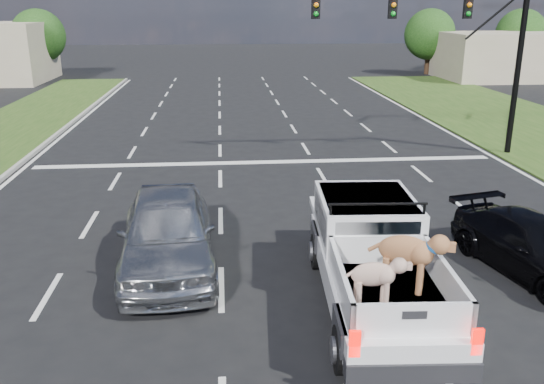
{
  "coord_description": "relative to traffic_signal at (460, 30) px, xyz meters",
  "views": [
    {
      "loc": [
        -1.65,
        -10.75,
        5.57
      ],
      "look_at": [
        -0.52,
        2.0,
        1.42
      ],
      "focal_mm": 38.0,
      "sensor_mm": 36.0,
      "label": 1
    }
  ],
  "objects": [
    {
      "name": "pickup_truck",
      "position": [
        -5.98,
        -11.38,
        -3.75
      ],
      "size": [
        2.37,
        5.66,
        2.08
      ],
      "rotation": [
        0.0,
        0.0,
        -0.06
      ],
      "color": "black",
      "rests_on": "ground"
    },
    {
      "name": "tree_far_e",
      "position": [
        16.8,
        27.5,
        -1.44
      ],
      "size": [
        4.2,
        4.2,
        5.4
      ],
      "color": "#332114",
      "rests_on": "ground"
    },
    {
      "name": "silver_sedan",
      "position": [
        -10.1,
        -9.34,
        -3.87
      ],
      "size": [
        2.35,
        5.13,
        1.71
      ],
      "primitive_type": "imported",
      "rotation": [
        0.0,
        0.0,
        0.07
      ],
      "color": "#AAADB1",
      "rests_on": "ground"
    },
    {
      "name": "tree_far_c",
      "position": [
        -23.2,
        27.5,
        -1.44
      ],
      "size": [
        4.2,
        4.2,
        5.4
      ],
      "color": "#332114",
      "rests_on": "ground"
    },
    {
      "name": "black_coupe",
      "position": [
        -2.2,
        -10.32,
        -4.11
      ],
      "size": [
        2.67,
        4.52,
        1.23
      ],
      "primitive_type": "imported",
      "rotation": [
        0.0,
        0.0,
        0.24
      ],
      "color": "black",
      "rests_on": "ground"
    },
    {
      "name": "tree_far_d",
      "position": [
        8.8,
        27.5,
        -1.44
      ],
      "size": [
        4.2,
        4.2,
        5.4
      ],
      "color": "#332114",
      "rests_on": "ground"
    },
    {
      "name": "traffic_signal",
      "position": [
        0.0,
        0.0,
        0.0
      ],
      "size": [
        9.11,
        0.31,
        7.0
      ],
      "color": "black",
      "rests_on": "ground"
    },
    {
      "name": "building_right",
      "position": [
        14.8,
        23.5,
        -2.93
      ],
      "size": [
        12.0,
        7.0,
        3.6
      ],
      "primitive_type": "cube",
      "color": "tan",
      "rests_on": "ground"
    },
    {
      "name": "road_markings",
      "position": [
        -7.2,
        -3.94,
        -4.72
      ],
      "size": [
        17.75,
        60.0,
        0.01
      ],
      "color": "silver",
      "rests_on": "ground"
    },
    {
      "name": "ground",
      "position": [
        -7.2,
        -10.5,
        -4.73
      ],
      "size": [
        160.0,
        160.0,
        0.0
      ],
      "primitive_type": "plane",
      "color": "black",
      "rests_on": "ground"
    }
  ]
}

